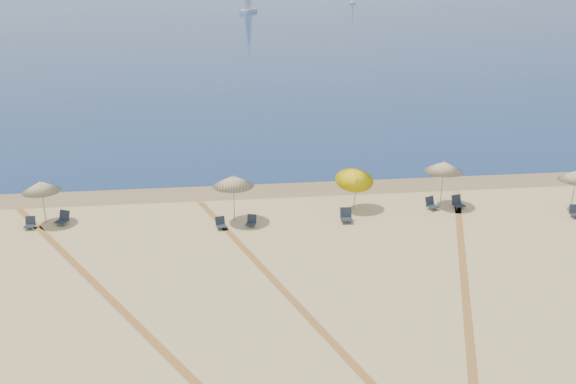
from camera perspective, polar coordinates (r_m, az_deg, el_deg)
The scene contains 15 objects.
wet_sand at distance 38.95m, azimuth -0.68°, elevation 0.27°, with size 500.00×500.00×0.00m, color olive.
umbrella_1 at distance 35.80m, azimuth -21.12°, elevation 0.46°, with size 1.96×1.96×2.40m.
umbrella_2 at distance 33.66m, azimuth -4.89°, elevation 0.98°, with size 2.17×2.17×2.62m.
umbrella_3 at distance 35.40m, azimuth 5.96°, elevation 1.41°, with size 2.13×2.19×2.60m.
umbrella_4 at distance 36.72m, azimuth 13.69°, elevation 2.22°, with size 2.15×2.15×2.66m.
umbrella_5 at distance 38.45m, azimuth 24.28°, elevation 1.36°, with size 1.87×1.87×2.40m.
chair_1 at distance 36.01m, azimuth -21.98°, elevation -2.60°, with size 0.53×0.61×0.61m.
chair_2 at distance 35.92m, azimuth -19.39°, elevation -2.23°, with size 0.82×0.87×0.71m.
chair_3 at distance 33.57m, azimuth -6.01°, elevation -2.80°, with size 0.62×0.69×0.60m.
chair_4 at distance 33.74m, azimuth -3.28°, elevation -2.61°, with size 0.63×0.69×0.59m.
chair_5 at distance 34.32m, azimuth 5.19°, elevation -2.13°, with size 0.66×0.76×0.74m.
chair_6 at distance 36.76m, azimuth 12.63°, elevation -1.03°, with size 0.78×0.83×0.68m.
chair_7 at distance 37.29m, azimuth 14.86°, elevation -0.90°, with size 0.73×0.80×0.70m.
chair_8 at distance 38.15m, azimuth 24.18°, elevation -1.62°, with size 0.62×0.70×0.65m.
tire_tracks at distance 26.08m, azimuth 0.73°, elevation -10.66°, with size 51.30×40.21×0.00m.
Camera 1 is at (-3.76, -12.33, 13.54)m, focal length 39.96 mm.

